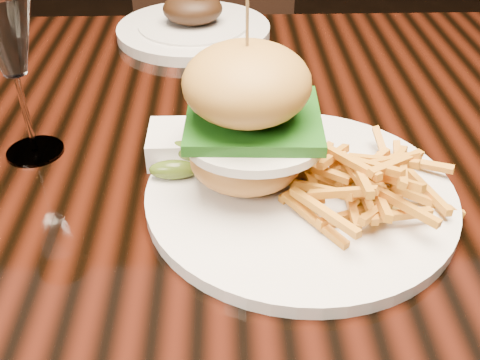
{
  "coord_description": "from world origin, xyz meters",
  "views": [
    {
      "loc": [
        -0.01,
        -0.59,
        1.12
      ],
      "look_at": [
        0.0,
        -0.16,
        0.81
      ],
      "focal_mm": 42.0,
      "sensor_mm": 36.0,
      "label": 1
    }
  ],
  "objects_px": {
    "far_dish": "(194,26)",
    "dining_table": "(235,191)",
    "chair_far": "(218,34)",
    "burger_plate": "(290,156)",
    "wine_glass": "(7,41)"
  },
  "relations": [
    {
      "from": "far_dish",
      "to": "dining_table",
      "type": "bearing_deg",
      "value": -79.54
    },
    {
      "from": "far_dish",
      "to": "chair_far",
      "type": "height_order",
      "value": "chair_far"
    },
    {
      "from": "burger_plate",
      "to": "wine_glass",
      "type": "height_order",
      "value": "burger_plate"
    },
    {
      "from": "burger_plate",
      "to": "wine_glass",
      "type": "xyz_separation_m",
      "value": [
        -0.3,
        0.1,
        0.09
      ]
    },
    {
      "from": "far_dish",
      "to": "burger_plate",
      "type": "bearing_deg",
      "value": -75.64
    },
    {
      "from": "far_dish",
      "to": "chair_far",
      "type": "relative_size",
      "value": 0.28
    },
    {
      "from": "burger_plate",
      "to": "far_dish",
      "type": "xyz_separation_m",
      "value": [
        -0.12,
        0.46,
        -0.04
      ]
    },
    {
      "from": "dining_table",
      "to": "wine_glass",
      "type": "relative_size",
      "value": 8.26
    },
    {
      "from": "wine_glass",
      "to": "chair_far",
      "type": "height_order",
      "value": "chair_far"
    },
    {
      "from": "dining_table",
      "to": "far_dish",
      "type": "height_order",
      "value": "far_dish"
    },
    {
      "from": "dining_table",
      "to": "chair_far",
      "type": "distance_m",
      "value": 0.9
    },
    {
      "from": "wine_glass",
      "to": "far_dish",
      "type": "xyz_separation_m",
      "value": [
        0.18,
        0.37,
        -0.13
      ]
    },
    {
      "from": "chair_far",
      "to": "far_dish",
      "type": "bearing_deg",
      "value": -99.38
    },
    {
      "from": "wine_glass",
      "to": "chair_far",
      "type": "xyz_separation_m",
      "value": [
        0.21,
        0.91,
        -0.35
      ]
    },
    {
      "from": "burger_plate",
      "to": "chair_far",
      "type": "xyz_separation_m",
      "value": [
        -0.08,
        1.01,
        -0.27
      ]
    }
  ]
}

